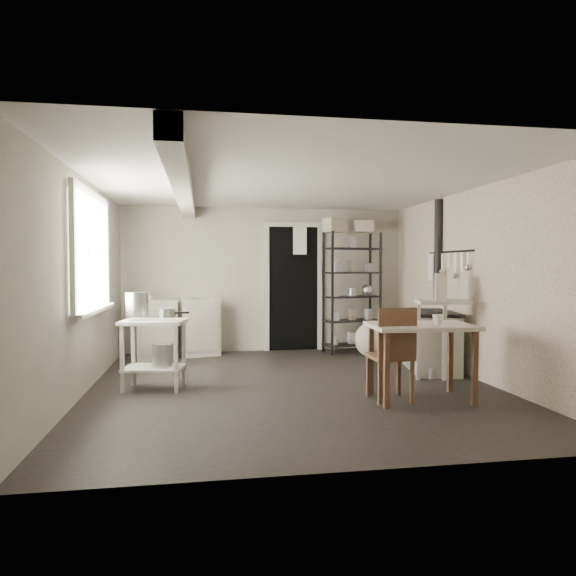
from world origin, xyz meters
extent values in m
plane|color=black|center=(0.00, 0.00, 0.00)|extent=(5.00, 5.00, 0.00)
plane|color=silver|center=(0.00, 0.00, 2.30)|extent=(5.00, 5.00, 0.00)
cube|color=#B7B19C|center=(0.00, 2.50, 1.15)|extent=(4.50, 0.02, 2.30)
cube|color=#B7B19C|center=(0.00, -2.50, 1.15)|extent=(4.50, 0.02, 2.30)
cube|color=#B7B19C|center=(-2.25, 0.00, 1.15)|extent=(0.02, 5.00, 2.30)
cube|color=#B7B19C|center=(2.25, 0.00, 1.15)|extent=(0.02, 5.00, 2.30)
cylinder|color=#BCBDBF|center=(-1.71, 0.11, 0.94)|extent=(0.28, 0.28, 0.26)
cylinder|color=#BCBDBF|center=(-1.39, -0.01, 0.85)|extent=(0.23, 0.23, 0.10)
cylinder|color=#BCBDBF|center=(-1.44, 0.03, 0.39)|extent=(0.23, 0.23, 0.25)
imported|color=silver|center=(-1.27, 2.17, 0.95)|extent=(0.34, 0.34, 0.06)
imported|color=silver|center=(-1.80, 2.09, 0.97)|extent=(0.15, 0.15, 0.10)
imported|color=silver|center=(1.09, 2.09, 1.38)|extent=(0.09, 0.10, 0.21)
cube|color=beige|center=(1.06, 2.17, 2.01)|extent=(0.38, 0.36, 0.21)
cube|color=beige|center=(1.52, 2.13, 1.99)|extent=(0.33, 0.31, 0.19)
cube|color=beige|center=(1.80, 0.01, 1.01)|extent=(0.20, 0.24, 0.32)
imported|color=silver|center=(1.32, -0.92, 0.81)|extent=(0.13, 0.13, 0.10)
ellipsoid|color=white|center=(1.48, 1.75, 0.24)|extent=(0.42, 0.36, 0.49)
cylinder|color=silver|center=(1.72, 0.08, 0.08)|extent=(0.14, 0.14, 0.13)
camera|label=1|loc=(-1.00, -5.71, 1.35)|focal=32.00mm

